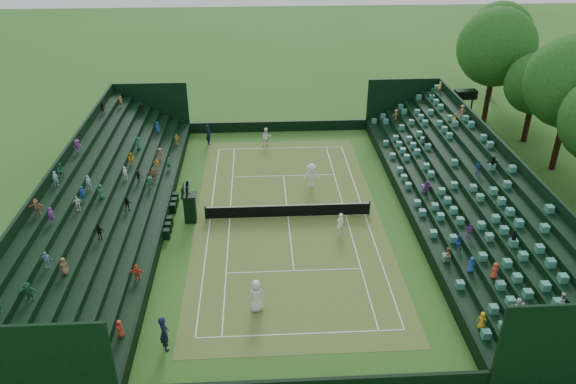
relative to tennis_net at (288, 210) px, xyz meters
name	(u,v)px	position (x,y,z in m)	size (l,w,h in m)	color
ground	(288,217)	(0.00, 0.00, -0.53)	(160.00, 160.00, 0.00)	#30611E
court_surface	(288,217)	(0.00, 0.00, -0.52)	(12.97, 26.77, 0.01)	#356F25
perimeter_wall_north	(279,126)	(0.00, 15.88, -0.03)	(17.17, 0.20, 1.00)	black
perimeter_wall_east	(407,207)	(8.48, 0.00, -0.03)	(0.20, 31.77, 1.00)	black
perimeter_wall_west	(167,214)	(-8.48, 0.00, -0.03)	(0.20, 31.77, 1.00)	black
north_grandstand	(467,193)	(12.66, 0.00, 1.02)	(6.60, 32.00, 4.90)	black
south_grandstand	(103,203)	(-12.66, 0.00, 1.02)	(6.60, 32.00, 4.90)	black
tennis_net	(288,210)	(0.00, 0.00, 0.00)	(11.67, 0.10, 1.06)	black
scoreboard_tower	(465,96)	(17.75, 16.00, 2.62)	(2.00, 1.00, 3.70)	black
tree_row	(546,75)	(22.03, 10.16, 6.30)	(10.33, 37.66, 11.08)	black
umpire_chair	(189,204)	(-6.81, -0.18, 0.82)	(1.00, 1.00, 3.15)	black
courtside_chairs	(171,214)	(-8.21, 0.17, -0.14)	(0.47, 5.44, 1.01)	black
player_near_west	(257,296)	(-2.27, -9.84, 0.46)	(0.96, 0.63, 1.97)	silver
player_near_east	(340,223)	(3.36, -2.36, 0.26)	(0.58, 0.38, 1.58)	white
player_far_west	(266,137)	(-1.23, 12.45, 0.34)	(0.84, 0.66, 1.73)	white
player_far_east	(312,175)	(2.08, 4.52, 0.44)	(1.25, 0.72, 1.93)	white
line_judge_north	(208,135)	(-6.44, 13.12, 0.43)	(0.69, 0.46, 1.90)	black
line_judge_south	(164,333)	(-6.89, -12.52, 0.48)	(0.73, 0.48, 2.01)	black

